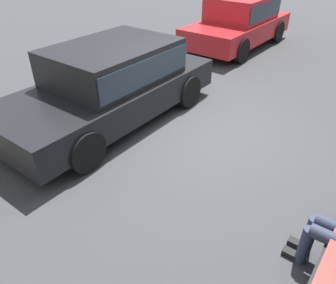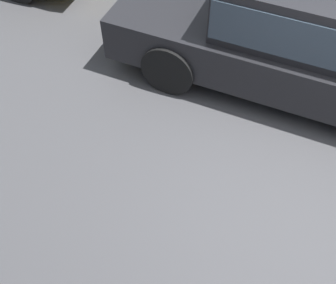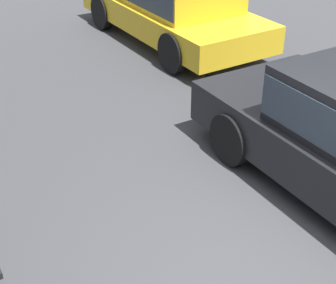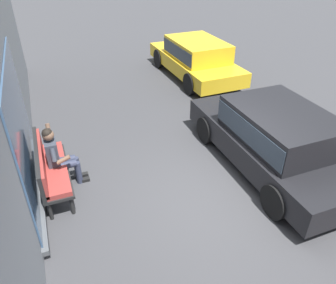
{
  "view_description": "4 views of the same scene",
  "coord_description": "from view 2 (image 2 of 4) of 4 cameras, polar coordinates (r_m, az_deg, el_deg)",
  "views": [
    {
      "loc": [
        4.43,
        2.6,
        3.13
      ],
      "look_at": [
        1.5,
        0.38,
        0.75
      ],
      "focal_mm": 35.0,
      "sensor_mm": 36.0,
      "label": 1
    },
    {
      "loc": [
        0.47,
        2.6,
        3.73
      ],
      "look_at": [
        1.32,
        0.63,
        0.97
      ],
      "focal_mm": 45.0,
      "sensor_mm": 36.0,
      "label": 2
    },
    {
      "loc": [
        -2.31,
        2.6,
        3.53
      ],
      "look_at": [
        1.08,
        0.58,
        1.17
      ],
      "focal_mm": 55.0,
      "sensor_mm": 36.0,
      "label": 3
    },
    {
      "loc": [
        -4.22,
        2.6,
        4.43
      ],
      "look_at": [
        0.97,
        0.55,
        0.88
      ],
      "focal_mm": 35.0,
      "sensor_mm": 36.0,
      "label": 4
    }
  ],
  "objects": [
    {
      "name": "parked_car_mid",
      "position": [
        5.22,
        19.71,
        14.78
      ],
      "size": [
        4.44,
        1.96,
        1.43
      ],
      "color": "black",
      "rests_on": "ground_plane"
    },
    {
      "name": "ground_plane",
      "position": [
        4.57,
        18.78,
        -6.85
      ],
      "size": [
        60.0,
        60.0,
        0.0
      ],
      "primitive_type": "plane",
      "color": "#38383A"
    }
  ]
}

